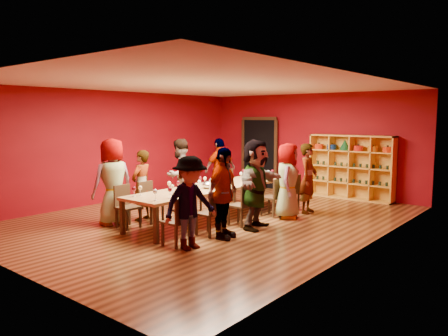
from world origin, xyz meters
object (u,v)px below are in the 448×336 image
(spittoon_bowl, at_px, (209,185))
(person_left_1, at_px, (142,185))
(person_left_0, at_px, (113,182))
(chair_person_right_1, at_px, (212,211))
(person_right_4, at_px, (308,178))
(chair_person_right_2, at_px, (243,203))
(chair_person_right_4, at_px, (292,190))
(person_right_1, at_px, (223,193))
(shelving_unit, at_px, (351,164))
(chair_person_right_0, at_px, (179,219))
(chair_person_right_3, at_px, (274,195))
(person_right_2, at_px, (256,184))
(chair_person_left_1, at_px, (149,199))
(chair_person_left_0, at_px, (126,204))
(person_left_2, at_px, (180,175))
(tasting_table, at_px, (214,188))
(wine_bottle, at_px, (260,176))
(chair_person_left_4, at_px, (231,184))
(chair_person_left_2, at_px, (188,192))
(person_right_0, at_px, (190,203))
(person_right_3, at_px, (288,181))
(person_left_4, at_px, (220,169))

(spittoon_bowl, bearing_deg, person_left_1, -146.82)
(person_left_0, distance_m, chair_person_right_1, 2.37)
(person_right_4, bearing_deg, chair_person_right_1, 160.37)
(chair_person_right_2, xyz_separation_m, chair_person_right_4, (0.00, 2.02, 0.00))
(person_right_1, xyz_separation_m, spittoon_bowl, (-1.07, 0.82, -0.04))
(shelving_unit, bearing_deg, person_right_4, -91.18)
(chair_person_right_0, distance_m, chair_person_right_1, 0.89)
(chair_person_right_3, bearing_deg, chair_person_right_1, -90.00)
(person_left_1, xyz_separation_m, person_right_2, (2.39, 1.02, 0.14))
(person_left_1, height_order, person_right_4, person_right_4)
(shelving_unit, bearing_deg, chair_person_left_1, -112.97)
(chair_person_left_1, bearing_deg, chair_person_left_0, -90.00)
(chair_person_right_2, bearing_deg, chair_person_right_3, 90.00)
(person_left_1, height_order, chair_person_right_0, person_left_1)
(person_left_2, distance_m, chair_person_right_1, 2.47)
(shelving_unit, relative_size, spittoon_bowl, 7.33)
(chair_person_right_2, bearing_deg, person_left_1, -153.76)
(shelving_unit, bearing_deg, tasting_table, -107.92)
(person_left_0, relative_size, person_right_4, 1.11)
(chair_person_right_1, bearing_deg, chair_person_right_0, -90.00)
(chair_person_left_0, xyz_separation_m, wine_bottle, (1.17, 3.21, 0.36))
(chair_person_left_1, relative_size, person_right_1, 0.51)
(chair_person_right_3, bearing_deg, chair_person_left_4, 159.50)
(chair_person_right_4, relative_size, person_right_4, 0.53)
(chair_person_left_2, height_order, person_right_4, person_right_4)
(wine_bottle, bearing_deg, chair_person_right_1, -75.70)
(chair_person_right_1, bearing_deg, chair_person_left_4, 122.13)
(spittoon_bowl, bearing_deg, chair_person_right_4, 70.34)
(person_right_0, height_order, chair_person_right_1, person_right_0)
(chair_person_right_1, bearing_deg, chair_person_left_1, -179.61)
(person_left_1, relative_size, person_right_0, 0.96)
(chair_person_left_2, height_order, chair_person_left_4, same)
(person_right_3, bearing_deg, person_right_2, 154.67)
(chair_person_left_1, relative_size, chair_person_right_2, 1.00)
(chair_person_left_4, bearing_deg, person_right_3, -17.40)
(person_right_1, height_order, chair_person_right_2, person_right_1)
(chair_person_left_1, bearing_deg, tasting_table, 50.99)
(chair_person_right_0, relative_size, person_right_2, 0.48)
(person_left_4, relative_size, person_right_0, 1.05)
(person_left_1, relative_size, person_right_4, 0.94)
(shelving_unit, height_order, chair_person_left_0, shelving_unit)
(chair_person_left_0, xyz_separation_m, person_right_3, (2.17, 2.87, 0.36))
(shelving_unit, relative_size, chair_person_left_4, 2.70)
(chair_person_left_0, bearing_deg, chair_person_right_2, 42.25)
(person_left_0, distance_m, person_right_1, 2.60)
(tasting_table, xyz_separation_m, shelving_unit, (1.40, 4.32, 0.28))
(chair_person_right_3, xyz_separation_m, wine_bottle, (-0.65, 0.35, 0.36))
(chair_person_right_0, height_order, person_right_3, person_right_3)
(person_left_1, distance_m, person_right_0, 2.49)
(shelving_unit, relative_size, person_right_0, 1.47)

